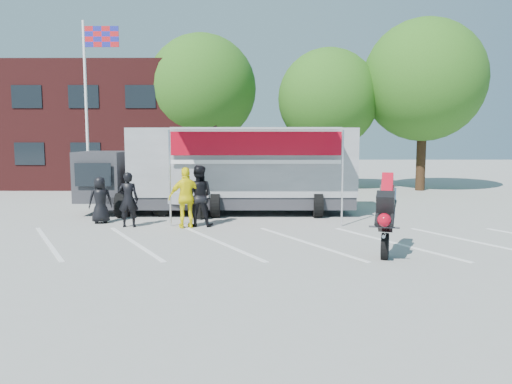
{
  "coord_description": "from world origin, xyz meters",
  "views": [
    {
      "loc": [
        1.28,
        -12.54,
        2.94
      ],
      "look_at": [
        1.17,
        2.03,
        1.3
      ],
      "focal_mm": 35.0,
      "sensor_mm": 36.0,
      "label": 1
    }
  ],
  "objects_px": {
    "parked_motorcycle": "(180,218)",
    "spectator_leather_a": "(100,200)",
    "tree_mid": "(328,99)",
    "transporter_truck": "(230,213)",
    "tree_left": "(202,89)",
    "tree_right": "(424,80)",
    "stunt_bike_rider": "(386,252)",
    "spectator_hivis": "(187,198)",
    "spectator_leather_b": "(128,200)",
    "spectator_leather_c": "(198,196)",
    "flagpole": "(91,88)"
  },
  "relations": [
    {
      "from": "stunt_bike_rider",
      "to": "flagpole",
      "type": "bearing_deg",
      "value": 154.17
    },
    {
      "from": "parked_motorcycle",
      "to": "stunt_bike_rider",
      "type": "relative_size",
      "value": 1.02
    },
    {
      "from": "flagpole",
      "to": "stunt_bike_rider",
      "type": "relative_size",
      "value": 3.58
    },
    {
      "from": "flagpole",
      "to": "transporter_truck",
      "type": "height_order",
      "value": "flagpole"
    },
    {
      "from": "tree_mid",
      "to": "spectator_leather_c",
      "type": "height_order",
      "value": "tree_mid"
    },
    {
      "from": "tree_mid",
      "to": "transporter_truck",
      "type": "bearing_deg",
      "value": -119.21
    },
    {
      "from": "flagpole",
      "to": "spectator_hivis",
      "type": "xyz_separation_m",
      "value": [
        5.18,
        -6.73,
        -4.08
      ]
    },
    {
      "from": "tree_right",
      "to": "spectator_leather_a",
      "type": "xyz_separation_m",
      "value": [
        -14.11,
        -10.39,
        -5.08
      ]
    },
    {
      "from": "tree_right",
      "to": "spectator_leather_b",
      "type": "xyz_separation_m",
      "value": [
        -12.97,
        -11.11,
        -4.98
      ]
    },
    {
      "from": "spectator_leather_a",
      "to": "spectator_leather_b",
      "type": "xyz_separation_m",
      "value": [
        1.14,
        -0.72,
        0.1
      ]
    },
    {
      "from": "flagpole",
      "to": "tree_left",
      "type": "bearing_deg",
      "value": 54.72
    },
    {
      "from": "flagpole",
      "to": "stunt_bike_rider",
      "type": "xyz_separation_m",
      "value": [
        10.74,
        -10.1,
        -5.05
      ]
    },
    {
      "from": "stunt_bike_rider",
      "to": "spectator_leather_a",
      "type": "height_order",
      "value": "spectator_leather_a"
    },
    {
      "from": "flagpole",
      "to": "spectator_leather_c",
      "type": "xyz_separation_m",
      "value": [
        5.52,
        -6.43,
        -4.06
      ]
    },
    {
      "from": "parked_motorcycle",
      "to": "spectator_leather_a",
      "type": "height_order",
      "value": "spectator_leather_a"
    },
    {
      "from": "transporter_truck",
      "to": "stunt_bike_rider",
      "type": "bearing_deg",
      "value": -56.19
    },
    {
      "from": "tree_mid",
      "to": "stunt_bike_rider",
      "type": "bearing_deg",
      "value": -91.9
    },
    {
      "from": "spectator_leather_a",
      "to": "spectator_hivis",
      "type": "bearing_deg",
      "value": 145.09
    },
    {
      "from": "flagpole",
      "to": "transporter_truck",
      "type": "relative_size",
      "value": 0.79
    },
    {
      "from": "spectator_leather_c",
      "to": "parked_motorcycle",
      "type": "bearing_deg",
      "value": -58.42
    },
    {
      "from": "transporter_truck",
      "to": "spectator_leather_c",
      "type": "distance_m",
      "value": 3.04
    },
    {
      "from": "stunt_bike_rider",
      "to": "spectator_leather_a",
      "type": "bearing_deg",
      "value": 171.36
    },
    {
      "from": "parked_motorcycle",
      "to": "stunt_bike_rider",
      "type": "height_order",
      "value": "stunt_bike_rider"
    },
    {
      "from": "transporter_truck",
      "to": "spectator_hivis",
      "type": "height_order",
      "value": "spectator_hivis"
    },
    {
      "from": "transporter_truck",
      "to": "stunt_bike_rider",
      "type": "distance_m",
      "value": 7.75
    },
    {
      "from": "tree_right",
      "to": "transporter_truck",
      "type": "distance_m",
      "value": 14.1
    },
    {
      "from": "tree_right",
      "to": "spectator_leather_c",
      "type": "relative_size",
      "value": 4.57
    },
    {
      "from": "tree_left",
      "to": "parked_motorcycle",
      "type": "relative_size",
      "value": 3.78
    },
    {
      "from": "spectator_leather_a",
      "to": "transporter_truck",
      "type": "bearing_deg",
      "value": -172.14
    },
    {
      "from": "stunt_bike_rider",
      "to": "tree_right",
      "type": "bearing_deg",
      "value": 86.75
    },
    {
      "from": "tree_right",
      "to": "spectator_leather_c",
      "type": "xyz_separation_m",
      "value": [
        -10.72,
        -10.93,
        -4.88
      ]
    },
    {
      "from": "spectator_leather_b",
      "to": "spectator_leather_c",
      "type": "height_order",
      "value": "spectator_leather_c"
    },
    {
      "from": "transporter_truck",
      "to": "parked_motorcycle",
      "type": "distance_m",
      "value": 2.08
    },
    {
      "from": "tree_right",
      "to": "spectator_hivis",
      "type": "height_order",
      "value": "tree_right"
    },
    {
      "from": "flagpole",
      "to": "spectator_leather_b",
      "type": "height_order",
      "value": "flagpole"
    },
    {
      "from": "spectator_hivis",
      "to": "parked_motorcycle",
      "type": "bearing_deg",
      "value": -90.68
    },
    {
      "from": "tree_left",
      "to": "spectator_leather_a",
      "type": "relative_size",
      "value": 5.45
    },
    {
      "from": "tree_mid",
      "to": "tree_right",
      "type": "relative_size",
      "value": 0.84
    },
    {
      "from": "tree_left",
      "to": "tree_right",
      "type": "relative_size",
      "value": 0.95
    },
    {
      "from": "parked_motorcycle",
      "to": "spectator_hivis",
      "type": "bearing_deg",
      "value": -143.15
    },
    {
      "from": "spectator_leather_c",
      "to": "spectator_leather_b",
      "type": "bearing_deg",
      "value": 7.5
    },
    {
      "from": "tree_right",
      "to": "spectator_leather_c",
      "type": "bearing_deg",
      "value": -134.46
    },
    {
      "from": "tree_left",
      "to": "spectator_hivis",
      "type": "bearing_deg",
      "value": -85.8
    },
    {
      "from": "flagpole",
      "to": "spectator_hivis",
      "type": "distance_m",
      "value": 9.42
    },
    {
      "from": "tree_left",
      "to": "tree_mid",
      "type": "height_order",
      "value": "tree_left"
    },
    {
      "from": "tree_left",
      "to": "spectator_leather_c",
      "type": "relative_size",
      "value": 4.33
    },
    {
      "from": "parked_motorcycle",
      "to": "spectator_leather_a",
      "type": "xyz_separation_m",
      "value": [
        -2.5,
        -1.08,
        0.79
      ]
    },
    {
      "from": "flagpole",
      "to": "transporter_truck",
      "type": "bearing_deg",
      "value": -30.03
    },
    {
      "from": "tree_right",
      "to": "spectator_leather_a",
      "type": "distance_m",
      "value": 18.25
    },
    {
      "from": "stunt_bike_rider",
      "to": "spectator_hivis",
      "type": "relative_size",
      "value": 1.14
    }
  ]
}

